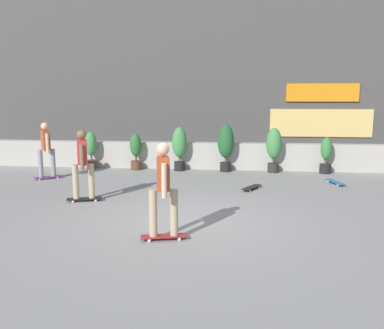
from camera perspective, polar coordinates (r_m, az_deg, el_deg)
The scene contains 14 objects.
ground_plane at distance 8.13m, azimuth -1.14°, elevation -8.03°, with size 48.00×48.00×0.00m, color gray.
planter_wall at distance 13.87m, azimuth 1.98°, elevation 1.25°, with size 18.00×0.40×0.90m, color #B2ADA3.
building_backdrop at distance 17.73m, azimuth 3.02°, elevation 12.13°, with size 20.00×2.08×6.50m.
potted_plant_0 at distance 14.22m, azimuth -14.02°, elevation 2.18°, with size 0.40×0.40×1.27m.
potted_plant_1 at distance 13.77m, azimuth -7.92°, elevation 2.00°, with size 0.38×0.38×1.23m.
potted_plant_2 at distance 13.46m, azimuth -1.77°, elevation 2.67°, with size 0.49×0.49×1.45m.
potted_plant_3 at distance 13.33m, azimuth 4.78°, elevation 2.86°, with size 0.54×0.54×1.55m.
potted_plant_4 at distance 13.40m, azimuth 11.44°, elevation 2.46°, with size 0.49×0.49×1.46m.
potted_plant_5 at distance 13.68m, azimuth 18.33°, elevation 1.32°, with size 0.36×0.36×1.17m.
skater_by_wall_left at distance 9.79m, azimuth -15.12°, elevation 0.32°, with size 0.82×0.54×1.70m.
skater_foreground at distance 6.91m, azimuth -4.06°, elevation -3.16°, with size 0.82×0.55×1.70m.
skater_by_wall_right at distance 12.82m, azimuth -19.85°, elevation 2.21°, with size 0.76×0.65×1.70m.
skateboard_near_camera at distance 10.94m, azimuth 8.41°, elevation -3.19°, with size 0.57×0.79×0.08m.
skateboard_aside at distance 12.18m, azimuth 19.52°, elevation -2.33°, with size 0.42×0.82×0.08m.
Camera 1 is at (0.99, -7.69, 2.46)m, focal length 37.92 mm.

